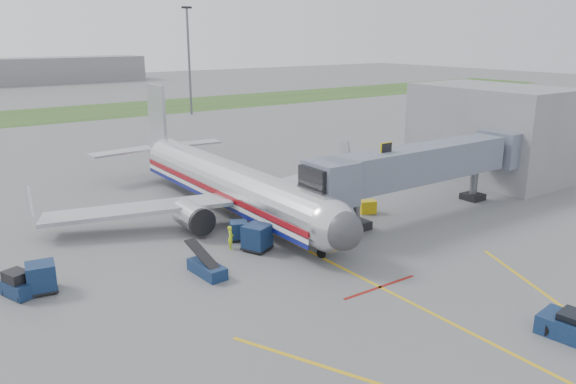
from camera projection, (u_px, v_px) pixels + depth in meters
ground at (339, 266)px, 38.59m from camera, size 400.00×400.00×0.00m
grass_strip at (41, 116)px, 109.41m from camera, size 300.00×25.00×0.01m
apron_markings at (421, 308)px, 32.76m from camera, size 21.52×50.00×0.01m
airliner at (229, 183)px, 49.87m from camera, size 32.10×35.67×10.25m
jet_bridge at (417, 165)px, 48.43m from camera, size 25.30×4.00×6.90m
terminal at (490, 132)px, 61.71m from camera, size 10.00×16.00×10.00m
light_mast_right at (189, 59)px, 108.52m from camera, size 2.00×0.44×20.40m
pushback_tug at (574, 328)px, 29.39m from camera, size 2.54×3.65×1.41m
baggage_tug at (17, 285)px, 34.07m from camera, size 1.93×2.59×1.62m
baggage_cart_a at (257, 237)px, 41.25m from camera, size 2.38×2.38×1.94m
baggage_cart_b at (41, 278)px, 34.55m from camera, size 1.99×1.99×1.87m
baggage_cart_c at (239, 231)px, 43.38m from camera, size 1.80×1.80×1.47m
belt_loader at (207, 268)px, 37.17m from camera, size 1.48×3.93×1.89m
ground_power_cart at (368, 207)px, 49.96m from camera, size 1.68×1.44×1.14m
ramp_worker at (231, 237)px, 41.53m from camera, size 0.70×0.77×1.78m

